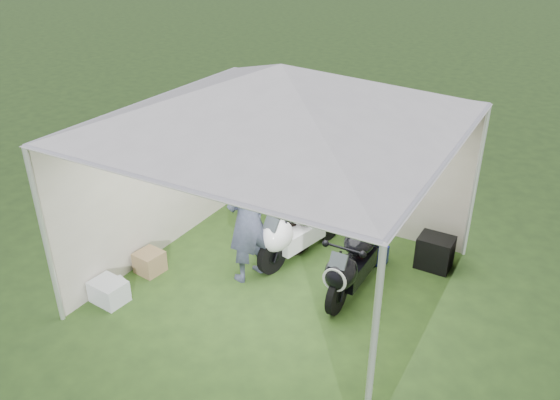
# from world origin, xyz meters

# --- Properties ---
(ground) EXTENTS (80.00, 80.00, 0.00)m
(ground) POSITION_xyz_m (0.00, 0.00, 0.00)
(ground) COLOR #29421A
(ground) RESTS_ON ground
(canopy_tent) EXTENTS (5.66, 5.66, 3.00)m
(canopy_tent) POSITION_xyz_m (-0.00, 0.03, 2.58)
(canopy_tent) COLOR silver
(canopy_tent) RESTS_ON ground
(motorcycle_white) EXTENTS (0.66, 1.77, 0.88)m
(motorcycle_white) POSITION_xyz_m (-0.12, 0.70, 0.49)
(motorcycle_white) COLOR black
(motorcycle_white) RESTS_ON ground
(motorcycle_black) EXTENTS (0.40, 1.76, 0.87)m
(motorcycle_black) POSITION_xyz_m (0.92, 0.33, 0.49)
(motorcycle_black) COLOR black
(motorcycle_black) RESTS_ON ground
(paddock_stand) EXTENTS (0.35, 0.22, 0.26)m
(paddock_stand) POSITION_xyz_m (0.92, 1.14, 0.13)
(paddock_stand) COLOR #1C20B7
(paddock_stand) RESTS_ON ground
(person_dark_jacket) EXTENTS (0.87, 0.70, 1.71)m
(person_dark_jacket) POSITION_xyz_m (-0.46, 0.89, 0.86)
(person_dark_jacket) COLOR black
(person_dark_jacket) RESTS_ON ground
(person_blue_jacket) EXTENTS (0.59, 0.75, 1.82)m
(person_blue_jacket) POSITION_xyz_m (-0.47, -0.07, 0.91)
(person_blue_jacket) COLOR #4E5473
(person_blue_jacket) RESTS_ON ground
(equipment_box) EXTENTS (0.48, 0.39, 0.48)m
(equipment_box) POSITION_xyz_m (1.70, 1.44, 0.24)
(equipment_box) COLOR black
(equipment_box) RESTS_ON ground
(crate_0) EXTENTS (0.47, 0.38, 0.29)m
(crate_0) POSITION_xyz_m (-1.75, -1.44, 0.15)
(crate_0) COLOR silver
(crate_0) RESTS_ON ground
(crate_1) EXTENTS (0.38, 0.38, 0.31)m
(crate_1) POSITION_xyz_m (-1.75, -0.66, 0.15)
(crate_1) COLOR olive
(crate_1) RESTS_ON ground
(crate_2) EXTENTS (0.33, 0.30, 0.20)m
(crate_2) POSITION_xyz_m (-1.75, -1.28, 0.10)
(crate_2) COLOR silver
(crate_2) RESTS_ON ground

